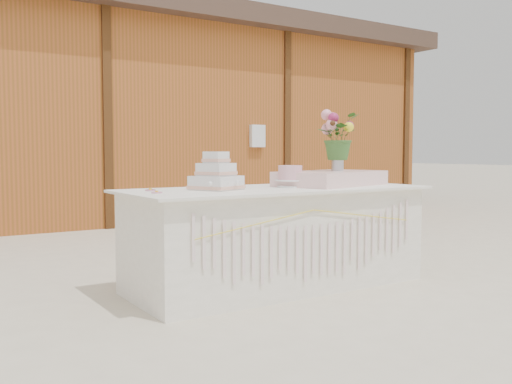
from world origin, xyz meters
TOP-DOWN VIEW (x-y plane):
  - ground at (0.00, 0.00)m, footprint 80.00×80.00m
  - barn at (-0.01, 5.99)m, footprint 12.60×4.60m
  - cake_table at (0.00, -0.00)m, footprint 2.40×1.00m
  - wedding_cake at (-0.51, 0.05)m, footprint 0.41×0.41m
  - pink_cake_stand at (0.12, -0.01)m, footprint 0.24×0.24m
  - satin_runner at (0.56, 0.02)m, footprint 1.05×0.78m
  - flower_vase at (0.65, 0.05)m, footprint 0.10×0.10m
  - bouquet at (0.65, 0.05)m, footprint 0.45×0.43m
  - loose_flowers at (-0.94, 0.14)m, footprint 0.25×0.40m

SIDE VIEW (x-z plane):
  - ground at x=0.00m, z-range 0.00..0.00m
  - cake_table at x=0.00m, z-range 0.00..0.77m
  - loose_flowers at x=-0.94m, z-range 0.77..0.79m
  - satin_runner at x=0.56m, z-range 0.77..0.89m
  - wedding_cake at x=-0.51m, z-range 0.73..1.00m
  - pink_cake_stand at x=0.12m, z-range 0.78..0.95m
  - flower_vase at x=0.65m, z-range 0.89..1.03m
  - bouquet at x=0.65m, z-range 1.03..1.42m
  - barn at x=-0.01m, z-range 0.03..3.33m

